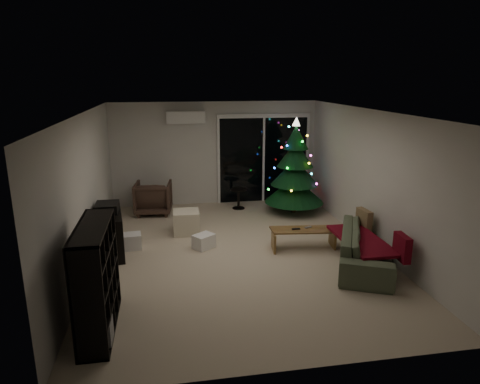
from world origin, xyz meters
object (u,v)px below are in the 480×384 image
at_px(media_cabinet, 109,232).
at_px(sofa, 366,247).
at_px(armchair, 153,198).
at_px(coffee_table, 303,239).
at_px(bookshelf, 82,280).
at_px(christmas_tree, 295,166).

relative_size(media_cabinet, sofa, 0.59).
bearing_deg(armchair, coffee_table, 142.42).
xyz_separation_m(bookshelf, christmas_tree, (3.94, 4.22, 0.41)).
bearing_deg(christmas_tree, bookshelf, -133.03).
bearing_deg(armchair, sofa, 141.80).
height_order(coffee_table, christmas_tree, christmas_tree).
xyz_separation_m(armchair, sofa, (3.57, -3.46, -0.07)).
bearing_deg(bookshelf, coffee_table, 31.08).
height_order(media_cabinet, christmas_tree, christmas_tree).
bearing_deg(armchair, media_cabinet, 77.64).
relative_size(armchair, coffee_table, 0.69).
relative_size(armchair, christmas_tree, 0.37).
bearing_deg(coffee_table, armchair, 143.46).
height_order(bookshelf, media_cabinet, bookshelf).
bearing_deg(media_cabinet, christmas_tree, 16.19).
distance_m(bookshelf, media_cabinet, 2.50).
bearing_deg(armchair, bookshelf, 87.04).
bearing_deg(coffee_table, media_cabinet, -179.71).
xyz_separation_m(media_cabinet, christmas_tree, (3.94, 1.74, 0.72)).
height_order(bookshelf, christmas_tree, christmas_tree).
height_order(armchair, christmas_tree, christmas_tree).
distance_m(armchair, christmas_tree, 3.33).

